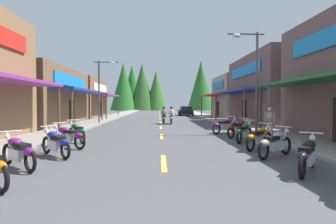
% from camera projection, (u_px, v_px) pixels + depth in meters
% --- Properties ---
extents(ground, '(10.23, 90.66, 0.10)m').
position_uv_depth(ground, '(160.00, 120.00, 30.59)').
color(ground, '#4C4C4F').
extents(sidewalk_left, '(2.54, 90.66, 0.12)m').
position_uv_depth(sidewalk_left, '(102.00, 120.00, 30.38)').
color(sidewalk_left, gray).
rests_on(sidewalk_left, ground).
extents(sidewalk_right, '(2.54, 90.66, 0.12)m').
position_uv_depth(sidewalk_right, '(218.00, 119.00, 30.80)').
color(sidewalk_right, '#9E9991').
rests_on(sidewalk_right, ground).
extents(centerline_dashes, '(0.16, 67.40, 0.01)m').
position_uv_depth(centerline_dashes, '(160.00, 118.00, 35.19)').
color(centerline_dashes, '#E0C64C').
rests_on(centerline_dashes, ground).
extents(storefront_left_middle, '(8.79, 11.42, 4.80)m').
position_uv_depth(storefront_left_middle, '(30.00, 97.00, 23.57)').
color(storefront_left_middle, brown).
rests_on(storefront_left_middle, ground).
extents(storefront_left_far, '(8.24, 10.51, 4.89)m').
position_uv_depth(storefront_left_far, '(75.00, 99.00, 35.34)').
color(storefront_left_far, brown).
rests_on(storefront_left_far, ground).
extents(storefront_right_middle, '(9.11, 11.48, 6.12)m').
position_uv_depth(storefront_right_middle, '(284.00, 90.00, 25.23)').
color(storefront_right_middle, brown).
rests_on(storefront_right_middle, ground).
extents(storefront_right_far, '(8.96, 9.17, 5.41)m').
position_uv_depth(storefront_right_far, '(245.00, 97.00, 36.53)').
color(storefront_right_far, gray).
rests_on(storefront_right_far, ground).
extents(streetlamp_left, '(2.12, 0.30, 5.63)m').
position_uv_depth(streetlamp_left, '(103.00, 82.00, 24.79)').
color(streetlamp_left, '#474C51').
rests_on(streetlamp_left, ground).
extents(streetlamp_right, '(2.12, 0.30, 5.92)m').
position_uv_depth(streetlamp_right, '(251.00, 68.00, 15.95)').
color(streetlamp_right, '#474C51').
rests_on(streetlamp_right, ground).
extents(motorcycle_parked_right_1, '(1.38, 1.76, 1.04)m').
position_uv_depth(motorcycle_parked_right_1, '(307.00, 155.00, 7.26)').
color(motorcycle_parked_right_1, black).
rests_on(motorcycle_parked_right_1, ground).
extents(motorcycle_parked_right_2, '(1.73, 1.41, 1.04)m').
position_uv_depth(motorcycle_parked_right_2, '(275.00, 143.00, 9.39)').
color(motorcycle_parked_right_2, black).
rests_on(motorcycle_parked_right_2, ground).
extents(motorcycle_parked_right_3, '(1.61, 1.55, 1.04)m').
position_uv_depth(motorcycle_parked_right_3, '(259.00, 137.00, 11.00)').
color(motorcycle_parked_right_3, black).
rests_on(motorcycle_parked_right_3, ground).
extents(motorcycle_parked_right_4, '(1.31, 1.81, 1.04)m').
position_uv_depth(motorcycle_parked_right_4, '(244.00, 132.00, 13.14)').
color(motorcycle_parked_right_4, black).
rests_on(motorcycle_parked_right_4, ground).
extents(motorcycle_parked_right_5, '(1.67, 1.49, 1.04)m').
position_uv_depth(motorcycle_parked_right_5, '(239.00, 128.00, 14.90)').
color(motorcycle_parked_right_5, black).
rests_on(motorcycle_parked_right_5, ground).
extents(motorcycle_parked_right_6, '(1.88, 1.20, 1.04)m').
position_uv_depth(motorcycle_parked_right_6, '(225.00, 126.00, 16.85)').
color(motorcycle_parked_right_6, black).
rests_on(motorcycle_parked_right_6, ground).
extents(motorcycle_parked_left_1, '(1.67, 1.50, 1.04)m').
position_uv_depth(motorcycle_parked_left_1, '(18.00, 151.00, 7.76)').
color(motorcycle_parked_left_1, black).
rests_on(motorcycle_parked_left_1, ground).
extents(motorcycle_parked_left_2, '(1.55, 1.62, 1.04)m').
position_uv_depth(motorcycle_parked_left_2, '(56.00, 143.00, 9.53)').
color(motorcycle_parked_left_2, black).
rests_on(motorcycle_parked_left_2, ground).
extents(motorcycle_parked_left_3, '(1.84, 1.27, 1.04)m').
position_uv_depth(motorcycle_parked_left_3, '(68.00, 136.00, 11.34)').
color(motorcycle_parked_left_3, black).
rests_on(motorcycle_parked_left_3, ground).
extents(motorcycle_parked_left_4, '(1.33, 1.79, 1.04)m').
position_uv_depth(motorcycle_parked_left_4, '(77.00, 132.00, 13.21)').
color(motorcycle_parked_left_4, black).
rests_on(motorcycle_parked_left_4, ground).
extents(rider_cruising_lead, '(0.60, 2.14, 1.57)m').
position_uv_depth(rider_cruising_lead, '(164.00, 117.00, 24.75)').
color(rider_cruising_lead, black).
rests_on(rider_cruising_lead, ground).
extents(rider_cruising_trailing, '(0.61, 2.14, 1.57)m').
position_uv_depth(rider_cruising_trailing, '(171.00, 117.00, 24.88)').
color(rider_cruising_trailing, black).
rests_on(rider_cruising_trailing, ground).
extents(pedestrian_browsing, '(0.44, 0.44, 1.63)m').
position_uv_depth(pedestrian_browsing, '(270.00, 120.00, 14.84)').
color(pedestrian_browsing, '#B2A599').
rests_on(pedestrian_browsing, ground).
extents(parked_car_curbside, '(2.08, 4.31, 1.40)m').
position_uv_depth(parked_car_curbside, '(186.00, 111.00, 41.94)').
color(parked_car_curbside, black).
rests_on(parked_car_curbside, ground).
extents(treeline_backdrop, '(28.01, 14.14, 13.39)m').
position_uv_depth(treeline_backdrop, '(150.00, 88.00, 75.29)').
color(treeline_backdrop, '#265423').
rests_on(treeline_backdrop, ground).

